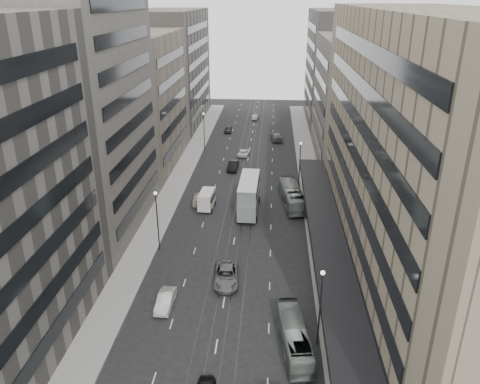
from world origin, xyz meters
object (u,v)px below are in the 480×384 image
(bus_near, at_px, (294,336))
(sedan_2, at_px, (226,275))
(double_decker, at_px, (249,195))
(sedan_1, at_px, (165,300))
(bus_far, at_px, (292,195))
(panel_van, at_px, (207,199))

(bus_near, relative_size, sedan_2, 1.56)
(double_decker, relative_size, sedan_1, 2.18)
(bus_far, height_order, sedan_1, bus_far)
(double_decker, bearing_deg, bus_far, 27.75)
(double_decker, height_order, sedan_2, double_decker)
(bus_far, relative_size, panel_van, 2.41)
(bus_near, relative_size, sedan_1, 2.10)
(bus_far, bearing_deg, panel_van, 2.75)
(sedan_2, bearing_deg, sedan_1, -143.81)
(bus_near, relative_size, panel_van, 2.05)
(bus_far, height_order, panel_van, bus_far)
(bus_near, bearing_deg, sedan_1, -29.48)
(bus_near, distance_m, panel_van, 33.30)
(sedan_1, relative_size, sedan_2, 0.75)
(bus_near, distance_m, bus_far, 33.37)
(panel_van, relative_size, sedan_1, 1.02)
(double_decker, height_order, panel_van, double_decker)
(double_decker, height_order, sedan_1, double_decker)
(sedan_1, xyz_separation_m, sedan_2, (6.09, 5.17, 0.10))
(panel_van, bearing_deg, sedan_1, -88.42)
(bus_far, xyz_separation_m, sedan_1, (-14.41, -27.87, -0.82))
(bus_far, relative_size, sedan_2, 1.84)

